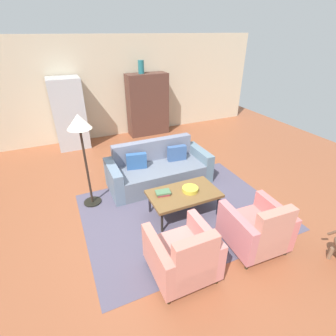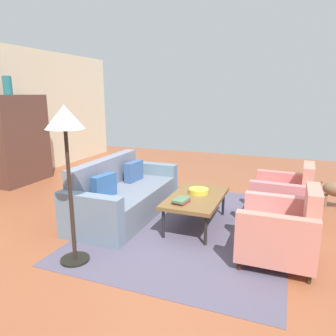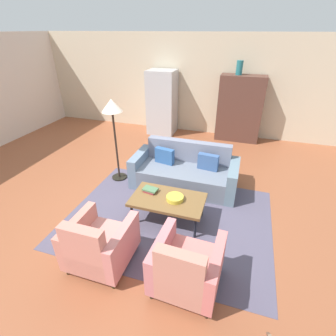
% 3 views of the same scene
% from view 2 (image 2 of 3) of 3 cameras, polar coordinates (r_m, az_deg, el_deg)
% --- Properties ---
extents(ground_plane, '(11.96, 11.96, 0.00)m').
position_cam_2_polar(ground_plane, '(4.33, -2.59, -11.64)').
color(ground_plane, brown).
extents(area_rug, '(3.40, 2.60, 0.01)m').
position_cam_2_polar(area_rug, '(4.58, 4.41, -10.17)').
color(area_rug, '#534D62').
rests_on(area_rug, ground).
extents(couch, '(2.10, 0.91, 0.86)m').
position_cam_2_polar(couch, '(4.90, -8.39, -5.10)').
color(couch, slate).
rests_on(couch, ground).
extents(coffee_table, '(1.20, 0.70, 0.44)m').
position_cam_2_polar(coffee_table, '(4.42, 5.12, -5.52)').
color(coffee_table, black).
rests_on(coffee_table, ground).
extents(armchair_left, '(0.80, 0.80, 0.88)m').
position_cam_2_polar(armchair_left, '(3.74, 20.13, -10.97)').
color(armchair_left, '#381A11').
rests_on(armchair_left, ground).
extents(armchair_right, '(0.84, 0.84, 0.88)m').
position_cam_2_polar(armchair_right, '(4.86, 20.54, -5.34)').
color(armchair_right, '#352C21').
rests_on(armchair_right, ground).
extents(fruit_bowl, '(0.28, 0.28, 0.07)m').
position_cam_2_polar(fruit_bowl, '(4.51, 5.57, -4.18)').
color(fruit_bowl, gold).
rests_on(fruit_bowl, coffee_table).
extents(book_stack, '(0.27, 0.20, 0.06)m').
position_cam_2_polar(book_stack, '(4.12, 2.39, -5.93)').
color(book_stack, maroon).
rests_on(book_stack, coffee_table).
extents(cabinet, '(1.20, 0.51, 1.80)m').
position_cam_2_polar(cabinet, '(7.16, -25.31, 4.64)').
color(cabinet, '#54332A').
rests_on(cabinet, ground).
extents(vase_tall, '(0.17, 0.17, 0.35)m').
position_cam_2_polar(vase_tall, '(6.99, -27.08, 13.17)').
color(vase_tall, '#22686F').
rests_on(vase_tall, cabinet).
extents(floor_lamp, '(0.40, 0.40, 1.72)m').
position_cam_2_polar(floor_lamp, '(3.38, -18.07, 6.15)').
color(floor_lamp, black).
rests_on(floor_lamp, ground).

